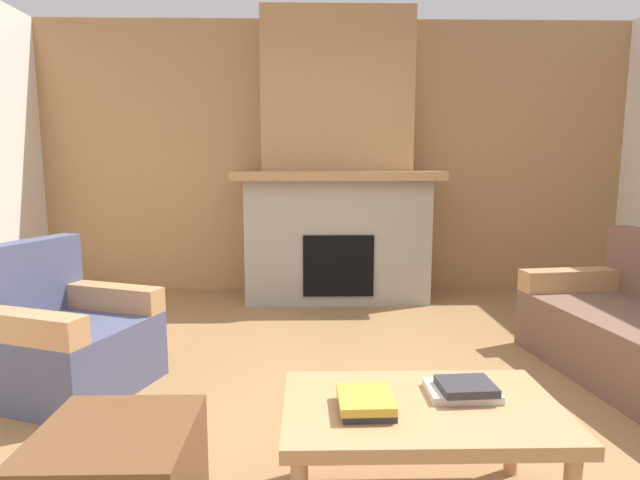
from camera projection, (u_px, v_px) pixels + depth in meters
name	position (u px, v px, depth m)	size (l,w,h in m)	color
ground	(364.00, 433.00, 2.48)	(9.00, 9.00, 0.00)	olive
wall_back_wood_panel	(335.00, 159.00, 5.25)	(6.00, 0.12, 2.70)	#A87A4C
fireplace	(337.00, 178.00, 4.90)	(1.90, 0.82, 2.70)	gray
armchair	(63.00, 340.00, 2.93)	(0.97, 0.97, 0.85)	#474C6B
coffee_table	(421.00, 418.00, 1.86)	(1.00, 0.60, 0.43)	tan
book_stack_near_edge	(366.00, 403.00, 1.79)	(0.20, 0.22, 0.06)	#2D2D33
book_stack_center	(463.00, 389.00, 1.91)	(0.26, 0.21, 0.06)	beige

